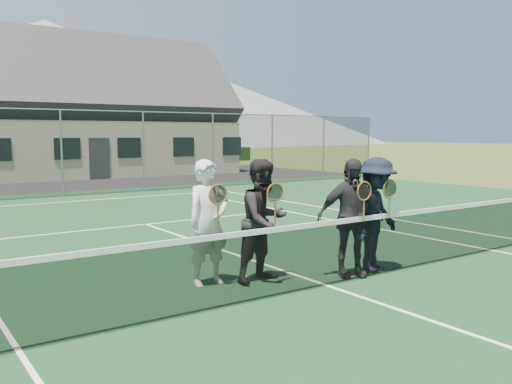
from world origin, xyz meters
TOP-DOWN VIEW (x-y plane):
  - ground at (0.00, 20.00)m, footprint 220.00×220.00m
  - court_surface at (0.00, 0.00)m, footprint 30.00×30.00m
  - hill_centre at (20.00, 95.00)m, footprint 120.00×120.00m
  - hill_east at (55.00, 95.00)m, footprint 90.00×90.00m
  - court_markings at (0.00, 0.00)m, footprint 11.03×23.83m
  - tennis_net at (0.00, 0.00)m, footprint 11.68×0.08m
  - perimeter_fence at (0.00, 13.50)m, footprint 30.07×0.07m
  - clubhouse at (4.00, 24.00)m, footprint 15.60×8.20m
  - tree_c at (2.00, 33.00)m, footprint 3.20×3.20m
  - tree_d at (12.00, 33.00)m, footprint 3.20×3.20m
  - tree_e at (18.00, 33.00)m, footprint 3.20×3.20m
  - player_a at (-1.34, 1.05)m, footprint 0.67×0.51m
  - player_b at (-0.57, 0.75)m, footprint 0.98×0.82m
  - player_c at (0.65, 0.22)m, footprint 1.14×0.81m
  - player_d at (1.20, 0.21)m, footprint 1.31×0.97m

SIDE VIEW (x-z plane):
  - ground at x=0.00m, z-range 0.00..0.00m
  - court_surface at x=0.00m, z-range 0.00..0.02m
  - court_markings at x=0.00m, z-range 0.02..0.03m
  - tennis_net at x=0.00m, z-range -0.01..1.09m
  - player_d at x=1.20m, z-range 0.02..1.82m
  - player_b at x=-0.57m, z-range 0.02..1.82m
  - player_c at x=0.65m, z-range 0.02..1.82m
  - player_a at x=-1.34m, z-range 0.02..1.82m
  - perimeter_fence at x=0.00m, z-range 0.01..3.03m
  - clubhouse at x=4.00m, z-range 0.14..7.84m
  - tree_c at x=2.00m, z-range 1.91..9.68m
  - tree_d at x=12.00m, z-range 1.91..9.68m
  - tree_e at x=18.00m, z-range 1.91..9.68m
  - hill_east at x=55.00m, z-range 0.00..14.00m
  - hill_centre at x=20.00m, z-range 0.00..22.00m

